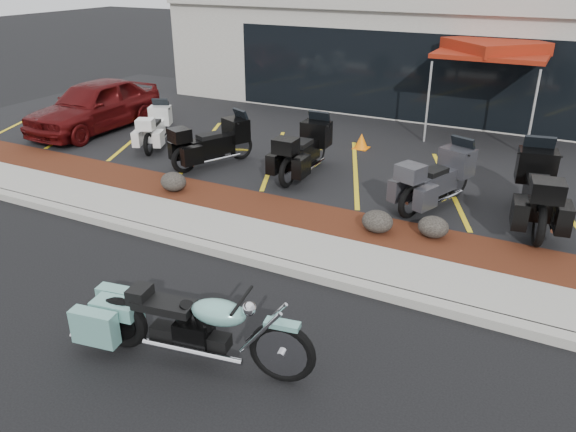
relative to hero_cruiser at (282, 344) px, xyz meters
The scene contains 18 objects.
ground 2.38m from the hero_cruiser, 140.25° to the left, with size 90.00×90.00×0.00m, color black.
curb 3.01m from the hero_cruiser, 126.79° to the left, with size 24.00×0.25×0.15m, color gray.
sidewalk 3.59m from the hero_cruiser, 120.03° to the left, with size 24.00×1.20×0.15m, color gray.
mulch_bed 4.66m from the hero_cruiser, 112.59° to the left, with size 24.00×1.20×0.16m, color #330F0B.
upper_lot 9.86m from the hero_cruiser, 100.42° to the left, with size 26.00×9.60×0.15m, color black.
dealership_building 16.11m from the hero_cruiser, 96.37° to the left, with size 18.00×8.16×4.00m.
boulder_left 6.33m from the hero_cruiser, 139.56° to the left, with size 0.58×0.48×0.41m, color black.
boulder_mid 4.19m from the hero_cruiser, 93.43° to the left, with size 0.58×0.48×0.41m, color black.
boulder_right 4.50m from the hero_cruiser, 80.97° to the left, with size 0.55×0.46×0.39m, color black.
hero_cruiser is the anchor object (origin of this frame).
touring_white 10.31m from the hero_cruiser, 136.59° to the left, with size 1.97×0.75×1.15m, color white, non-canonical shape.
touring_black_front 8.07m from the hero_cruiser, 125.14° to the left, with size 2.19×0.84×1.27m, color black, non-canonical shape.
touring_black_mid 7.61m from the hero_cruiser, 111.30° to the left, with size 2.29×0.87×1.33m, color black, non-canonical shape.
touring_grey 6.63m from the hero_cruiser, 84.24° to the left, with size 2.23×0.85×1.30m, color #313136, non-canonical shape.
touring_black_rear 7.08m from the hero_cruiser, 72.91° to the left, with size 2.52×0.96×1.47m, color black, non-canonical shape.
parked_car 12.03m from the hero_cruiser, 144.70° to the left, with size 1.73×4.30×1.46m, color #490A0B.
traffic_cone 9.12m from the hero_cruiser, 104.56° to the left, with size 0.37×0.37×0.40m, color orange.
popup_canopy 11.71m from the hero_cruiser, 88.32° to the left, with size 3.57×3.57×2.62m.
Camera 1 is at (4.32, -6.26, 4.68)m, focal length 35.00 mm.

